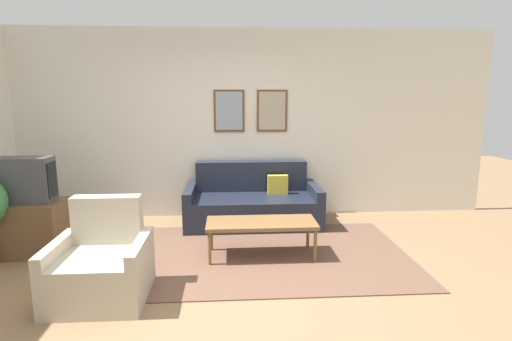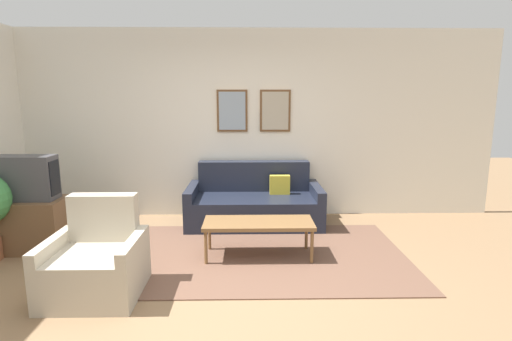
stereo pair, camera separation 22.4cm
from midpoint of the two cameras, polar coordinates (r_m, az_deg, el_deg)
name	(u,v)px [view 1 (the left image)]	position (r m, az deg, el deg)	size (l,w,h in m)	color
ground_plane	(214,294)	(3.80, -7.75, -17.06)	(16.00, 16.00, 0.00)	#846647
area_rug	(265,254)	(4.57, -0.15, -11.92)	(3.18, 2.01, 0.01)	brown
wall_back	(219,124)	(5.86, -6.37, 6.55)	(8.00, 0.09, 2.70)	silver
couch	(253,204)	(5.58, -1.63, -4.74)	(1.83, 0.90, 0.83)	#1E2333
coffee_table	(261,224)	(4.41, -0.70, -7.71)	(1.20, 0.49, 0.41)	brown
tv_stand	(27,228)	(5.27, -31.02, -7.05)	(0.80, 0.51, 0.60)	brown
tv	(22,180)	(5.14, -31.57, -1.17)	(0.66, 0.28, 0.51)	#424247
armchair	(102,267)	(3.90, -22.79, -12.55)	(0.80, 0.76, 0.85)	#B2A893
potted_plant_by_window	(20,201)	(5.63, -31.70, -3.78)	(0.51, 0.51, 0.83)	slate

